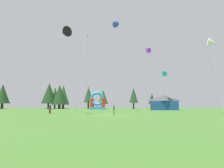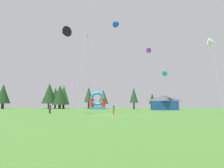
# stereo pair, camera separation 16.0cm
# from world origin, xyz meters

# --- Properties ---
(ground_plane) EXTENTS (120.00, 120.00, 0.00)m
(ground_plane) POSITION_xyz_m (0.00, 0.00, 0.00)
(ground_plane) COLOR #3D6B28
(kite_blue_delta) EXTENTS (10.28, 4.78, 24.94)m
(kite_blue_delta) POSITION_xyz_m (0.38, 20.13, 23.93)
(kite_blue_delta) COLOR blue
(kite_blue_delta) RESTS_ON ground_plane
(kite_red_diamond) EXTENTS (3.13, 5.15, 20.69)m
(kite_red_diamond) POSITION_xyz_m (-6.82, 19.53, 19.92)
(kite_red_diamond) COLOR red
(kite_red_diamond) RESTS_ON ground_plane
(kite_black_delta) EXTENTS (4.09, 4.15, 15.78)m
(kite_black_delta) POSITION_xyz_m (-8.22, 1.81, 14.79)
(kite_black_delta) COLOR black
(kite_black_delta) RESTS_ON ground_plane
(kite_white_delta) EXTENTS (2.24, 6.83, 14.81)m
(kite_white_delta) POSITION_xyz_m (19.87, 5.94, 13.87)
(kite_white_delta) COLOR white
(kite_white_delta) RESTS_ON ground_plane
(kite_purple_box) EXTENTS (2.06, 2.87, 14.74)m
(kite_purple_box) POSITION_xyz_m (8.54, 13.10, 14.26)
(kite_purple_box) COLOR purple
(kite_purple_box) RESTS_ON ground_plane
(kite_teal_delta) EXTENTS (3.52, 1.57, 11.08)m
(kite_teal_delta) POSITION_xyz_m (14.51, 24.41, 10.27)
(kite_teal_delta) COLOR #0C7F7A
(kite_teal_delta) RESTS_ON ground_plane
(person_far_side) EXTENTS (0.43, 0.43, 1.77)m
(person_far_side) POSITION_xyz_m (-12.60, 7.58, 1.05)
(person_far_side) COLOR navy
(person_far_side) RESTS_ON ground_plane
(person_near_camera) EXTENTS (0.33, 0.33, 1.80)m
(person_near_camera) POSITION_xyz_m (0.77, -0.61, 1.07)
(person_near_camera) COLOR #B21E26
(person_near_camera) RESTS_ON ground_plane
(person_midfield) EXTENTS (0.44, 0.44, 1.85)m
(person_midfield) POSITION_xyz_m (-11.47, 4.65, 1.10)
(person_midfield) COLOR #B21E26
(person_midfield) RESTS_ON ground_plane
(inflatable_yellow_castle) EXTENTS (4.94, 3.98, 5.91)m
(inflatable_yellow_castle) POSITION_xyz_m (-5.78, 34.94, 2.16)
(inflatable_yellow_castle) COLOR #268CD8
(inflatable_yellow_castle) RESTS_ON ground_plane
(festival_tent) EXTENTS (7.57, 3.38, 4.41)m
(festival_tent) POSITION_xyz_m (14.90, 26.92, 2.21)
(festival_tent) COLOR #19478C
(festival_tent) RESTS_ON ground_plane
(tree_row_0) EXTENTS (5.22, 5.22, 9.15)m
(tree_row_0) POSITION_xyz_m (-41.84, 40.36, 5.53)
(tree_row_0) COLOR #4C331E
(tree_row_0) RESTS_ON ground_plane
(tree_row_1) EXTENTS (5.66, 5.66, 9.67)m
(tree_row_1) POSITION_xyz_m (-24.73, 41.61, 5.77)
(tree_row_1) COLOR #4C331E
(tree_row_1) RESTS_ON ground_plane
(tree_row_2) EXTENTS (3.33, 3.33, 8.28)m
(tree_row_2) POSITION_xyz_m (-23.18, 43.84, 5.42)
(tree_row_2) COLOR #4C331E
(tree_row_2) RESTS_ON ground_plane
(tree_row_3) EXTENTS (5.68, 5.68, 8.89)m
(tree_row_3) POSITION_xyz_m (-20.76, 41.65, 5.17)
(tree_row_3) COLOR #4C331E
(tree_row_3) RESTS_ON ground_plane
(tree_row_4) EXTENTS (4.61, 4.61, 9.03)m
(tree_row_4) POSITION_xyz_m (-19.87, 43.64, 5.24)
(tree_row_4) COLOR #4C331E
(tree_row_4) RESTS_ON ground_plane
(tree_row_5) EXTENTS (3.59, 3.59, 8.57)m
(tree_row_5) POSITION_xyz_m (-10.46, 45.55, 5.43)
(tree_row_5) COLOR #4C331E
(tree_row_5) RESTS_ON ground_plane
(tree_row_6) EXTENTS (3.86, 3.86, 7.18)m
(tree_row_6) POSITION_xyz_m (-4.47, 43.02, 4.44)
(tree_row_6) COLOR #4C331E
(tree_row_6) RESTS_ON ground_plane
(tree_row_7) EXTENTS (3.18, 3.18, 7.80)m
(tree_row_7) POSITION_xyz_m (6.88, 40.59, 4.97)
(tree_row_7) COLOR #4C331E
(tree_row_7) RESTS_ON ground_plane
(tree_row_8) EXTENTS (2.71, 2.71, 5.78)m
(tree_row_8) POSITION_xyz_m (14.00, 43.48, 3.73)
(tree_row_8) COLOR #4C331E
(tree_row_8) RESTS_ON ground_plane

